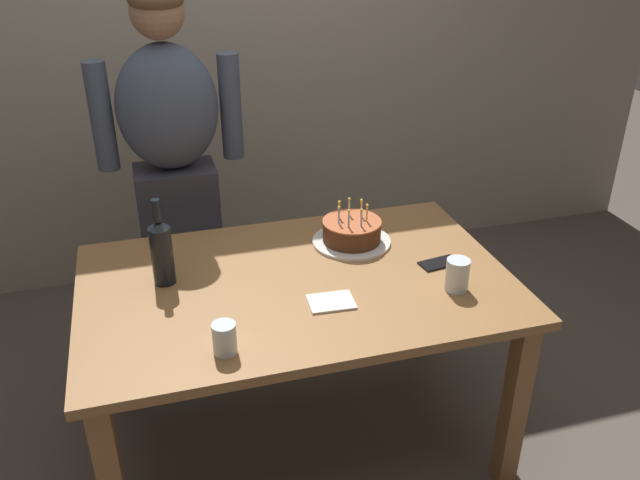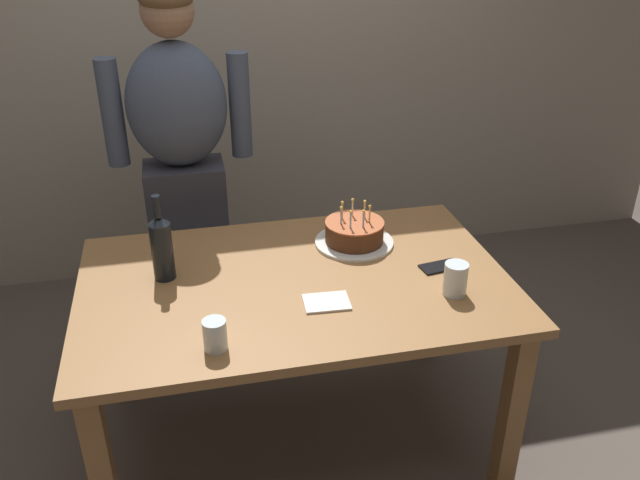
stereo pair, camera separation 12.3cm
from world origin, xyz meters
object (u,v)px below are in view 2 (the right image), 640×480
at_px(wine_bottle, 162,246).
at_px(birthday_cake, 354,234).
at_px(water_glass_near, 215,335).
at_px(cell_phone, 440,267).
at_px(napkin_stack, 327,302).
at_px(water_glass_far, 455,279).
at_px(person_man_bearded, 184,175).

bearing_deg(wine_bottle, birthday_cake, 7.94).
bearing_deg(water_glass_near, birthday_cake, 43.84).
xyz_separation_m(cell_phone, napkin_stack, (-0.46, -0.14, 0.00)).
height_order(water_glass_far, napkin_stack, water_glass_far).
height_order(water_glass_near, napkin_stack, water_glass_near).
distance_m(wine_bottle, person_man_bearded, 0.64).
distance_m(birthday_cake, napkin_stack, 0.44).
bearing_deg(napkin_stack, person_man_bearded, 114.44).
xyz_separation_m(water_glass_near, cell_phone, (0.83, 0.31, -0.05)).
distance_m(water_glass_near, water_glass_far, 0.82).
relative_size(napkin_stack, person_man_bearded, 0.09).
bearing_deg(person_man_bearded, napkin_stack, 114.44).
height_order(water_glass_far, cell_phone, water_glass_far).
bearing_deg(person_man_bearded, cell_phone, 138.28).
bearing_deg(wine_bottle, water_glass_far, -18.76).
bearing_deg(birthday_cake, napkin_stack, -117.38).
distance_m(birthday_cake, wine_bottle, 0.73).
xyz_separation_m(water_glass_near, wine_bottle, (-0.14, 0.46, 0.08)).
distance_m(water_glass_far, person_man_bearded, 1.28).
height_order(wine_bottle, cell_phone, wine_bottle).
bearing_deg(cell_phone, water_glass_near, -168.23).
bearing_deg(person_man_bearded, wine_bottle, 80.84).
xyz_separation_m(cell_phone, person_man_bearded, (-0.87, 0.78, 0.13)).
bearing_deg(water_glass_near, water_glass_far, 9.16).
relative_size(wine_bottle, person_man_bearded, 0.19).
relative_size(water_glass_near, cell_phone, 0.69).
distance_m(napkin_stack, person_man_bearded, 1.02).
bearing_deg(napkin_stack, cell_phone, 16.95).
bearing_deg(wine_bottle, cell_phone, -8.66).
height_order(birthday_cake, cell_phone, birthday_cake).
relative_size(birthday_cake, cell_phone, 2.12).
bearing_deg(birthday_cake, cell_phone, -44.24).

